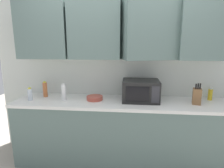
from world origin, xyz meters
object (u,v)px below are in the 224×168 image
Objects in this scene: bottle_yellow_mustard at (210,94)px; bottle_white_jar at (64,92)px; knife_block at (197,96)px; bowl_ceramic_small at (95,98)px; bottle_spice_jar at (45,89)px; microwave at (141,91)px; bottle_clear_tall at (30,94)px.

bottle_white_jar is at bearing -173.75° from bottle_yellow_mustard.
bottle_white_jar reaches higher than bottle_yellow_mustard.
knife_block reaches higher than bottle_white_jar.
bottle_spice_jar is at bearing 173.17° from bowl_ceramic_small.
knife_block reaches higher than bottle_yellow_mustard.
bottle_clear_tall is (-1.49, -0.12, -0.06)m from microwave.
bottle_spice_jar is 1.02× the size of bowl_ceramic_small.
knife_block is 1.57× the size of bottle_clear_tall.
bottle_yellow_mustard is (0.95, 0.13, -0.06)m from microwave.
bottle_white_jar is at bearing -171.28° from bowl_ceramic_small.
bottle_white_jar is 1.34× the size of bottle_clear_tall.
bottle_spice_jar is 0.23m from bottle_clear_tall.
bottle_yellow_mustard is at bearing 39.37° from knife_block.
microwave reaches higher than bottle_clear_tall.
microwave is 1.76× the size of knife_block.
microwave reaches higher than bottle_white_jar.
microwave is at bearing 4.66° from bottle_clear_tall.
bottle_yellow_mustard is 0.81× the size of bowl_ceramic_small.
bowl_ceramic_small is at bearing 178.11° from knife_block.
bottle_clear_tall reaches higher than bowl_ceramic_small.
bottle_clear_tall is (-0.13, -0.18, -0.02)m from bottle_spice_jar.
knife_block is 1.24× the size of bowl_ceramic_small.
microwave reaches higher than bowl_ceramic_small.
bottle_spice_jar is (-2.06, 0.13, 0.00)m from knife_block.
bottle_clear_tall is at bearing -175.34° from microwave.
bottle_clear_tall is (-2.19, -0.05, -0.02)m from knife_block.
bottle_yellow_mustard is (2.30, 0.07, -0.02)m from bottle_spice_jar.
microwave is at bearing 2.46° from bowl_ceramic_small.
bottle_spice_jar is 1.28× the size of bottle_clear_tall.
bottle_white_jar is at bearing -24.48° from bottle_spice_jar.
bowl_ceramic_small is (0.87, 0.09, -0.06)m from bottle_clear_tall.
bottle_spice_jar is 0.75m from bowl_ceramic_small.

